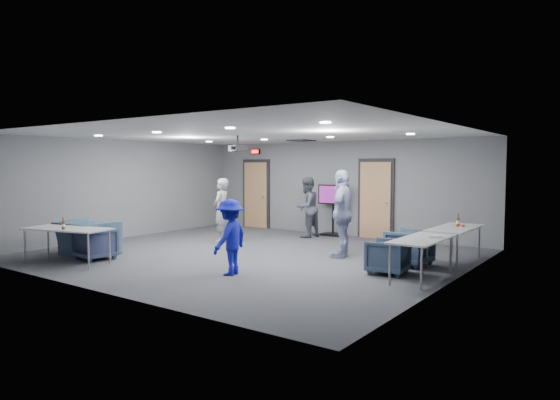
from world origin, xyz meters
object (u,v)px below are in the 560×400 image
Objects in this scene: table_front_left at (67,230)px; tv_stand at (333,207)px; chair_right_b at (388,257)px; chair_front_b at (88,238)px; chair_front_a at (96,244)px; table_right_b at (422,241)px; chair_right_a at (409,247)px; table_right_a at (455,230)px; person_d at (230,237)px; projector at (238,148)px; person_a at (221,210)px; person_b at (307,207)px; bottle_front at (63,225)px; bottle_right at (458,222)px; person_c at (342,213)px.

table_front_left is 1.34× the size of tv_stand.
chair_right_b is 0.60× the size of chair_front_b.
table_right_b is (6.32, 2.27, 0.35)m from chair_front_a.
table_right_a reaches higher than chair_right_a.
table_right_b is at bearing 111.02° from person_d.
projector is at bearing 42.26° from table_front_left.
person_a reaches higher than chair_front_a.
bottle_front is (-1.81, -6.17, -0.02)m from person_b.
person_a reaches higher than chair_right_a.
projector is (0.03, -2.97, 1.56)m from person_b.
chair_front_b is (-6.27, -2.13, 0.06)m from chair_right_b.
chair_right_b is 6.40m from bottle_front.
table_right_a is (4.43, -1.23, -0.16)m from person_b.
bottle_right reaches higher than bottle_front.
table_right_b is 5.59m from tv_stand.
tv_stand is (-1.84, 2.80, -0.13)m from person_c.
projector is (-3.72, 0.09, 2.08)m from chair_right_b.
bottle_front reaches higher than chair_front_a.
person_a reaches higher than table_right_b.
table_right_a and table_front_left have the same top height.
tv_stand is at bearing 155.91° from bottle_right.
person_c is 1.92m from chair_right_b.
person_a is at bearing 83.84° from bottle_front.
person_a is 6.81× the size of bottle_front.
projector reaches higher than table_right_b.
table_right_b is at bearing -155.56° from chair_front_a.
chair_front_a is at bearing -63.85° from person_c.
chair_front_a is 3.72m from projector.
projector reaches higher than chair_right_a.
person_b reaches higher than tv_stand.
bottle_front is at bearing -65.64° from chair_right_b.
chair_right_b is 2.17m from bottle_right.
chair_front_b is 2.74× the size of projector.
tv_stand is (2.38, 6.75, 0.14)m from table_front_left.
projector is (-4.41, -1.91, 1.57)m from bottle_right.
table_right_b is at bearing 25.96° from bottle_front.
person_a is 3.45m from chair_front_a.
person_d is 2.90m from projector.
chair_right_b is at bearing 60.98° from person_a.
person_a is 2.38× the size of chair_right_b.
person_d reaches higher than table_right_b.
projector reaches higher than table_right_a.
chair_front_b is at bearing -19.45° from person_b.
person_a is at bearing -94.12° from chair_front_a.
bottle_front reaches higher than chair_front_b.
person_c is 3.35m from tv_stand.
bottle_right is at bearing -24.09° from tv_stand.
person_d is 1.19× the size of chair_front_b.
chair_right_a is 0.41× the size of table_front_left.
person_b is 6.32m from table_front_left.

